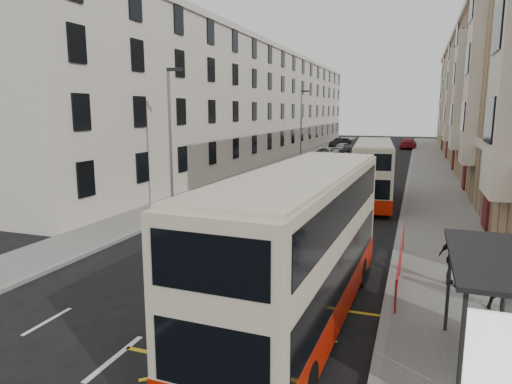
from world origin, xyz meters
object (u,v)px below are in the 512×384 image
at_px(bus_shelter, 499,296).
at_px(pedestrian_far, 455,258).
at_px(double_decker_rear, 373,172).
at_px(double_decker_front, 301,248).
at_px(car_silver, 342,147).
at_px(street_lamp_far, 301,121).
at_px(car_dark, 340,143).
at_px(street_lamp_near, 171,133).
at_px(white_van, 324,154).
at_px(car_red, 408,144).
at_px(pedestrian_mid, 505,281).

bearing_deg(bus_shelter, pedestrian_far, 93.81).
distance_m(bus_shelter, double_decker_rear, 20.17).
distance_m(bus_shelter, double_decker_front, 4.85).
relative_size(pedestrian_far, car_silver, 0.48).
xyz_separation_m(street_lamp_far, car_dark, (1.18, 21.21, -3.88)).
bearing_deg(street_lamp_near, bus_shelter, -40.14).
height_order(street_lamp_near, double_decker_front, street_lamp_near).
height_order(white_van, car_red, car_red).
height_order(bus_shelter, street_lamp_far, street_lamp_far).
height_order(double_decker_front, car_dark, double_decker_front).
bearing_deg(street_lamp_far, pedestrian_mid, -67.87).
height_order(car_silver, car_red, car_red).
bearing_deg(car_dark, pedestrian_mid, -55.78).
relative_size(car_silver, car_red, 0.73).
height_order(bus_shelter, pedestrian_mid, bus_shelter).
bearing_deg(double_decker_front, bus_shelter, -17.84).
distance_m(pedestrian_mid, white_van, 42.16).
distance_m(double_decker_rear, pedestrian_mid, 16.39).
relative_size(bus_shelter, pedestrian_far, 2.24).
height_order(bus_shelter, car_red, bus_shelter).
relative_size(street_lamp_near, double_decker_rear, 0.80).
height_order(double_decker_rear, car_silver, double_decker_rear).
height_order(street_lamp_far, double_decker_front, street_lamp_far).
relative_size(street_lamp_near, car_dark, 1.75).
bearing_deg(white_van, car_dark, 99.46).
bearing_deg(street_lamp_near, car_dark, 88.68).
bearing_deg(car_red, pedestrian_mid, 98.01).
bearing_deg(car_silver, street_lamp_near, -75.10).
xyz_separation_m(street_lamp_near, double_decker_rear, (10.34, 7.30, -2.63)).
relative_size(bus_shelter, double_decker_front, 0.39).
bearing_deg(pedestrian_mid, street_lamp_far, 96.74).
height_order(pedestrian_mid, pedestrian_far, pedestrian_far).
bearing_deg(bus_shelter, double_decker_front, 160.20).
bearing_deg(double_decker_rear, pedestrian_mid, -76.28).
bearing_deg(street_lamp_far, pedestrian_far, -68.69).
relative_size(bus_shelter, street_lamp_far, 0.53).
height_order(street_lamp_far, pedestrian_mid, street_lamp_far).
bearing_deg(street_lamp_far, bus_shelter, -70.88).
height_order(bus_shelter, pedestrian_far, bus_shelter).
distance_m(white_van, car_red, 22.55).
relative_size(street_lamp_near, double_decker_front, 0.73).
bearing_deg(street_lamp_near, double_decker_rear, 35.23).
height_order(street_lamp_near, double_decker_rear, street_lamp_near).
bearing_deg(pedestrian_far, car_dark, -44.04).
bearing_deg(bus_shelter, pedestrian_mid, 78.57).
bearing_deg(pedestrian_far, street_lamp_far, -35.51).
bearing_deg(bus_shelter, car_dark, 102.00).
relative_size(pedestrian_mid, white_van, 0.32).
bearing_deg(white_van, pedestrian_mid, -66.10).
relative_size(street_lamp_far, pedestrian_far, 4.22).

